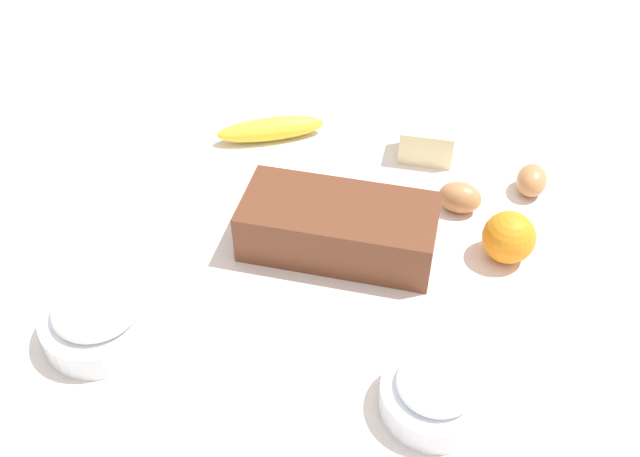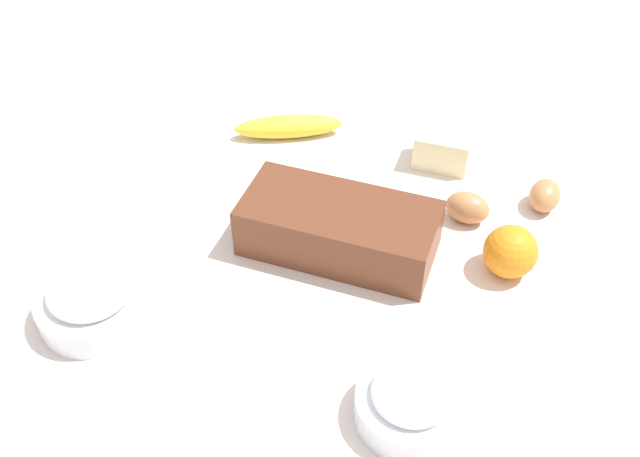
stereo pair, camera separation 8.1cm
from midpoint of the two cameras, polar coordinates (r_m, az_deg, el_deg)
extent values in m
cube|color=beige|center=(1.06, 2.20, -2.07)|extent=(2.40, 2.40, 0.02)
cube|color=brown|center=(1.03, 3.80, -0.06)|extent=(0.29, 0.15, 0.08)
cube|color=black|center=(1.02, 3.81, 0.11)|extent=(0.28, 0.14, 0.07)
cylinder|color=white|center=(0.98, -15.48, -6.07)|extent=(0.15, 0.15, 0.04)
torus|color=white|center=(0.97, -15.67, -5.39)|extent=(0.15, 0.15, 0.01)
ellipsoid|color=white|center=(0.96, -15.81, -4.87)|extent=(0.11, 0.11, 0.04)
cylinder|color=white|center=(0.87, 9.97, -14.06)|extent=(0.13, 0.13, 0.04)
torus|color=white|center=(0.85, 10.11, -13.45)|extent=(0.13, 0.13, 0.01)
ellipsoid|color=white|center=(0.84, 10.20, -13.02)|extent=(0.09, 0.09, 0.03)
ellipsoid|color=yellow|center=(1.26, -0.70, 8.15)|extent=(0.19, 0.13, 0.04)
sphere|color=orange|center=(1.04, 17.27, -1.87)|extent=(0.08, 0.08, 0.08)
cube|color=#F4EDB2|center=(1.21, 11.76, 6.22)|extent=(0.10, 0.07, 0.06)
ellipsoid|color=#BA7E4C|center=(1.17, 19.56, 2.47)|extent=(0.05, 0.06, 0.05)
ellipsoid|color=#B87C4B|center=(1.11, 13.85, 1.58)|extent=(0.07, 0.05, 0.05)
camera|label=1|loc=(0.04, -87.73, 2.10)|focal=39.75mm
camera|label=2|loc=(0.04, 92.27, -2.10)|focal=39.75mm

